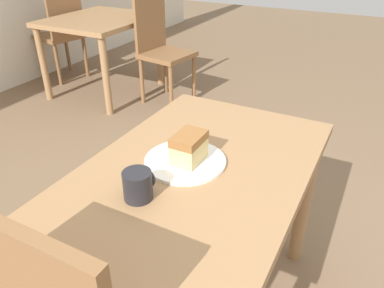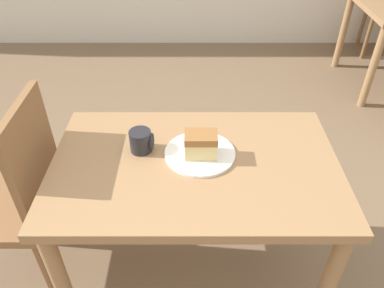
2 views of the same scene
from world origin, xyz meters
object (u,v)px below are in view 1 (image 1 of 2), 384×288
cake_slice (189,148)px  coffee_mug (138,185)px  chair_far_opposite (62,30)px  plate (185,161)px  chair_far_corner (161,46)px  dining_table_near (195,195)px  dining_table_far (101,29)px

cake_slice → coffee_mug: 0.23m
chair_far_opposite → plate: bearing=64.9°
chair_far_corner → coffee_mug: (-2.06, -1.23, 0.25)m
cake_slice → coffee_mug: (-0.23, 0.04, -0.02)m
plate → chair_far_corner: bearing=34.3°
chair_far_corner → cake_slice: 2.25m
dining_table_near → plate: size_ratio=3.99×
dining_table_far → cake_slice: cake_slice is taller
dining_table_near → coffee_mug: coffee_mug is taller
dining_table_near → chair_far_corner: chair_far_corner is taller
coffee_mug → plate: bearing=-7.3°
plate → cake_slice: cake_slice is taller
plate → cake_slice: bearing=-78.2°
chair_far_corner → dining_table_near: bearing=-136.9°
dining_table_near → dining_table_far: (1.78, 1.89, -0.01)m
plate → coffee_mug: 0.23m
chair_far_corner → cake_slice: chair_far_corner is taller
dining_table_far → chair_far_corner: size_ratio=0.98×
cake_slice → coffee_mug: cake_slice is taller
dining_table_near → chair_far_opposite: 3.12m
chair_far_corner → plate: (-1.84, -1.26, 0.21)m
dining_table_far → chair_far_corner: chair_far_corner is taller
dining_table_far → plate: bearing=-133.7°
dining_table_far → chair_far_corner: (0.07, -0.59, -0.09)m
dining_table_near → cake_slice: cake_slice is taller
chair_far_opposite → plate: chair_far_opposite is taller
dining_table_far → chair_far_opposite: chair_far_opposite is taller
cake_slice → plate: bearing=101.8°
dining_table_far → coffee_mug: (-1.99, -1.82, 0.16)m
dining_table_far → dining_table_near: bearing=-133.3°
cake_slice → coffee_mug: bearing=169.6°
cake_slice → chair_far_opposite: bearing=52.9°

